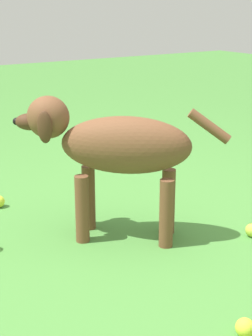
% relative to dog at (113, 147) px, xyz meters
% --- Properties ---
extents(ground, '(14.00, 14.00, 0.00)m').
position_rel_dog_xyz_m(ground, '(0.19, -0.07, -0.44)').
color(ground, '#478438').
extents(dog, '(0.68, 0.78, 0.66)m').
position_rel_dog_xyz_m(dog, '(0.00, 0.00, 0.00)').
color(dog, brown).
rests_on(dog, ground).
extents(tennis_ball_0, '(0.07, 0.07, 0.07)m').
position_rel_dog_xyz_m(tennis_ball_0, '(0.36, 0.54, -0.40)').
color(tennis_ball_0, '#BFD740').
rests_on(tennis_ball_0, ground).
extents(tennis_ball_2, '(0.07, 0.07, 0.07)m').
position_rel_dog_xyz_m(tennis_ball_2, '(0.90, -0.05, -0.40)').
color(tennis_ball_2, '#C9DD34').
rests_on(tennis_ball_2, ground).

